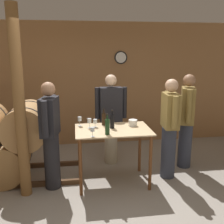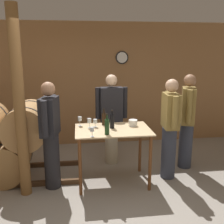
{
  "view_description": "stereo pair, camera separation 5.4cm",
  "coord_description": "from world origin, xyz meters",
  "px_view_note": "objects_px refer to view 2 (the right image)",
  "views": [
    {
      "loc": [
        -0.47,
        -3.27,
        2.1
      ],
      "look_at": [
        0.1,
        0.7,
        1.15
      ],
      "focal_mm": 42.0,
      "sensor_mm": 36.0,
      "label": 1
    },
    {
      "loc": [
        -0.42,
        -3.27,
        2.1
      ],
      "look_at": [
        0.1,
        0.7,
        1.15
      ],
      "focal_mm": 42.0,
      "sensor_mm": 36.0,
      "label": 2
    }
  ],
  "objects_px": {
    "wine_bottle_center": "(112,121)",
    "person_host": "(170,127)",
    "wine_glass_far_side": "(95,121)",
    "wine_glass_near_left": "(80,119)",
    "person_visitor_bearded": "(111,117)",
    "person_visitor_near_door": "(187,120)",
    "ice_bucket": "(133,123)",
    "wine_bottle_far_left": "(107,126)",
    "wooden_post": "(19,106)",
    "wine_glass_near_right": "(92,130)",
    "person_visitor_with_scarf": "(50,134)",
    "wine_bottle_left": "(104,119)",
    "wine_glass_near_center": "(89,121)"
  },
  "relations": [
    {
      "from": "wine_bottle_left",
      "to": "person_host",
      "type": "relative_size",
      "value": 0.17
    },
    {
      "from": "wooden_post",
      "to": "wine_glass_near_center",
      "type": "bearing_deg",
      "value": 16.36
    },
    {
      "from": "ice_bucket",
      "to": "wine_glass_far_side",
      "type": "bearing_deg",
      "value": 178.61
    },
    {
      "from": "wine_bottle_far_left",
      "to": "ice_bucket",
      "type": "height_order",
      "value": "wine_bottle_far_left"
    },
    {
      "from": "person_visitor_with_scarf",
      "to": "wooden_post",
      "type": "bearing_deg",
      "value": -158.45
    },
    {
      "from": "person_visitor_bearded",
      "to": "person_visitor_near_door",
      "type": "bearing_deg",
      "value": -15.66
    },
    {
      "from": "wine_glass_near_center",
      "to": "person_visitor_near_door",
      "type": "height_order",
      "value": "person_visitor_near_door"
    },
    {
      "from": "wine_bottle_center",
      "to": "person_visitor_near_door",
      "type": "height_order",
      "value": "person_visitor_near_door"
    },
    {
      "from": "wine_glass_near_right",
      "to": "person_visitor_bearded",
      "type": "distance_m",
      "value": 1.18
    },
    {
      "from": "ice_bucket",
      "to": "person_visitor_near_door",
      "type": "distance_m",
      "value": 1.08
    },
    {
      "from": "wine_glass_near_center",
      "to": "wooden_post",
      "type": "bearing_deg",
      "value": -163.64
    },
    {
      "from": "wine_glass_near_left",
      "to": "person_visitor_with_scarf",
      "type": "distance_m",
      "value": 0.54
    },
    {
      "from": "wine_bottle_far_left",
      "to": "wine_bottle_center",
      "type": "relative_size",
      "value": 1.06
    },
    {
      "from": "wooden_post",
      "to": "wine_bottle_center",
      "type": "bearing_deg",
      "value": 10.09
    },
    {
      "from": "wine_bottle_center",
      "to": "wine_bottle_left",
      "type": "bearing_deg",
      "value": 121.05
    },
    {
      "from": "person_host",
      "to": "wine_bottle_center",
      "type": "bearing_deg",
      "value": -179.99
    },
    {
      "from": "wine_bottle_center",
      "to": "person_host",
      "type": "xyz_separation_m",
      "value": [
        0.95,
        0.0,
        -0.14
      ]
    },
    {
      "from": "wine_bottle_center",
      "to": "person_visitor_bearded",
      "type": "distance_m",
      "value": 0.73
    },
    {
      "from": "wine_glass_far_side",
      "to": "person_visitor_near_door",
      "type": "distance_m",
      "value": 1.68
    },
    {
      "from": "person_visitor_with_scarf",
      "to": "person_visitor_near_door",
      "type": "xyz_separation_m",
      "value": [
        2.34,
        0.43,
        0.02
      ]
    },
    {
      "from": "person_host",
      "to": "person_visitor_bearded",
      "type": "relative_size",
      "value": 0.99
    },
    {
      "from": "wine_bottle_far_left",
      "to": "wine_glass_near_right",
      "type": "relative_size",
      "value": 2.22
    },
    {
      "from": "wooden_post",
      "to": "wine_glass_near_right",
      "type": "distance_m",
      "value": 1.06
    },
    {
      "from": "wine_glass_near_left",
      "to": "person_visitor_near_door",
      "type": "height_order",
      "value": "person_visitor_near_door"
    },
    {
      "from": "wine_bottle_center",
      "to": "person_visitor_with_scarf",
      "type": "distance_m",
      "value": 0.96
    },
    {
      "from": "wine_glass_near_left",
      "to": "wine_glass_far_side",
      "type": "height_order",
      "value": "wine_glass_near_left"
    },
    {
      "from": "wine_glass_near_left",
      "to": "person_visitor_near_door",
      "type": "xyz_separation_m",
      "value": [
        1.9,
        0.16,
        -0.11
      ]
    },
    {
      "from": "wine_bottle_far_left",
      "to": "person_visitor_bearded",
      "type": "height_order",
      "value": "person_visitor_bearded"
    },
    {
      "from": "wine_bottle_center",
      "to": "wine_bottle_far_left",
      "type": "bearing_deg",
      "value": -110.39
    },
    {
      "from": "wine_bottle_left",
      "to": "person_host",
      "type": "distance_m",
      "value": 1.08
    },
    {
      "from": "wine_bottle_left",
      "to": "wine_glass_far_side",
      "type": "height_order",
      "value": "wine_bottle_left"
    },
    {
      "from": "wine_glass_far_side",
      "to": "person_visitor_bearded",
      "type": "height_order",
      "value": "person_visitor_bearded"
    },
    {
      "from": "wine_glass_near_right",
      "to": "person_host",
      "type": "distance_m",
      "value": 1.35
    },
    {
      "from": "wooden_post",
      "to": "person_visitor_bearded",
      "type": "xyz_separation_m",
      "value": [
        1.41,
        0.95,
        -0.46
      ]
    },
    {
      "from": "wine_bottle_left",
      "to": "person_visitor_bearded",
      "type": "bearing_deg",
      "value": 70.04
    },
    {
      "from": "wine_glass_near_left",
      "to": "person_host",
      "type": "height_order",
      "value": "person_host"
    },
    {
      "from": "wooden_post",
      "to": "ice_bucket",
      "type": "relative_size",
      "value": 19.15
    },
    {
      "from": "wine_bottle_far_left",
      "to": "person_visitor_near_door",
      "type": "height_order",
      "value": "person_visitor_near_door"
    },
    {
      "from": "wine_glass_near_right",
      "to": "person_visitor_with_scarf",
      "type": "relative_size",
      "value": 0.08
    },
    {
      "from": "wine_glass_far_side",
      "to": "person_visitor_near_door",
      "type": "relative_size",
      "value": 0.08
    },
    {
      "from": "wine_bottle_center",
      "to": "wine_glass_far_side",
      "type": "height_order",
      "value": "wine_bottle_center"
    },
    {
      "from": "wine_glass_near_right",
      "to": "ice_bucket",
      "type": "relative_size",
      "value": 0.99
    },
    {
      "from": "wooden_post",
      "to": "wine_glass_near_right",
      "type": "relative_size",
      "value": 19.31
    },
    {
      "from": "person_visitor_with_scarf",
      "to": "wine_bottle_far_left",
      "type": "bearing_deg",
      "value": -15.13
    },
    {
      "from": "wine_bottle_center",
      "to": "ice_bucket",
      "type": "bearing_deg",
      "value": 11.95
    },
    {
      "from": "wine_bottle_left",
      "to": "ice_bucket",
      "type": "bearing_deg",
      "value": -13.43
    },
    {
      "from": "ice_bucket",
      "to": "wooden_post",
      "type": "bearing_deg",
      "value": -169.52
    },
    {
      "from": "wine_bottle_center",
      "to": "wine_glass_near_center",
      "type": "xyz_separation_m",
      "value": [
        -0.36,
        0.05,
        -0.0
      ]
    },
    {
      "from": "wine_bottle_center",
      "to": "person_visitor_with_scarf",
      "type": "relative_size",
      "value": 0.18
    },
    {
      "from": "wine_glass_far_side",
      "to": "wine_glass_near_left",
      "type": "bearing_deg",
      "value": 157.17
    }
  ]
}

